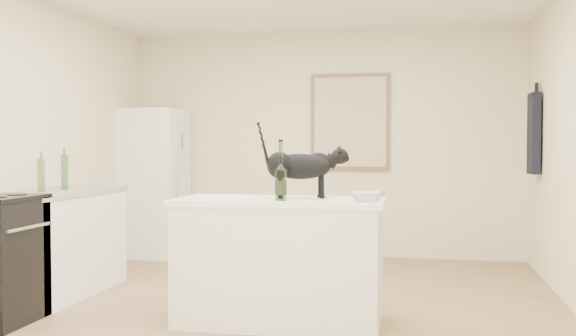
# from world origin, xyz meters

# --- Properties ---
(floor) EXTENTS (5.50, 5.50, 0.00)m
(floor) POSITION_xyz_m (0.00, 0.00, 0.00)
(floor) COLOR olive
(floor) RESTS_ON ground
(wall_back) EXTENTS (4.50, 0.00, 4.50)m
(wall_back) POSITION_xyz_m (0.00, 2.75, 1.30)
(wall_back) COLOR beige
(wall_back) RESTS_ON ground
(wall_front) EXTENTS (4.50, 0.00, 4.50)m
(wall_front) POSITION_xyz_m (0.00, -2.75, 1.30)
(wall_front) COLOR beige
(wall_front) RESTS_ON ground
(wall_left) EXTENTS (0.00, 5.50, 5.50)m
(wall_left) POSITION_xyz_m (-2.25, 0.00, 1.30)
(wall_left) COLOR beige
(wall_left) RESTS_ON ground
(island_base) EXTENTS (1.44, 0.67, 0.86)m
(island_base) POSITION_xyz_m (0.10, -0.20, 0.43)
(island_base) COLOR white
(island_base) RESTS_ON floor
(island_top) EXTENTS (1.50, 0.70, 0.04)m
(island_top) POSITION_xyz_m (0.10, -0.20, 0.88)
(island_top) COLOR white
(island_top) RESTS_ON island_base
(left_cabinets) EXTENTS (0.60, 1.40, 0.86)m
(left_cabinets) POSITION_xyz_m (-1.95, 0.30, 0.43)
(left_cabinets) COLOR white
(left_cabinets) RESTS_ON floor
(left_countertop) EXTENTS (0.62, 1.44, 0.04)m
(left_countertop) POSITION_xyz_m (-1.95, 0.30, 0.88)
(left_countertop) COLOR gray
(left_countertop) RESTS_ON left_cabinets
(fridge) EXTENTS (0.68, 0.68, 1.70)m
(fridge) POSITION_xyz_m (-1.95, 2.35, 0.85)
(fridge) COLOR white
(fridge) RESTS_ON floor
(artwork_frame) EXTENTS (0.90, 0.03, 1.10)m
(artwork_frame) POSITION_xyz_m (0.30, 2.72, 1.55)
(artwork_frame) COLOR brown
(artwork_frame) RESTS_ON wall_back
(artwork_canvas) EXTENTS (0.82, 0.00, 1.02)m
(artwork_canvas) POSITION_xyz_m (0.30, 2.70, 1.55)
(artwork_canvas) COLOR beige
(artwork_canvas) RESTS_ON wall_back
(hanging_garment) EXTENTS (0.08, 0.34, 0.80)m
(hanging_garment) POSITION_xyz_m (2.19, 2.05, 1.40)
(hanging_garment) COLOR black
(hanging_garment) RESTS_ON wall_right
(black_cat) EXTENTS (0.61, 0.35, 0.41)m
(black_cat) POSITION_xyz_m (0.23, -0.11, 1.11)
(black_cat) COLOR black
(black_cat) RESTS_ON island_top
(wine_bottle) EXTENTS (0.10, 0.10, 0.37)m
(wine_bottle) POSITION_xyz_m (0.13, -0.33, 1.09)
(wine_bottle) COLOR #225221
(wine_bottle) RESTS_ON island_top
(glass_bowl) EXTENTS (0.31, 0.31, 0.07)m
(glass_bowl) POSITION_xyz_m (0.73, -0.30, 0.93)
(glass_bowl) COLOR white
(glass_bowl) RESTS_ON island_top
(fridge_paper) EXTENTS (0.06, 0.14, 0.19)m
(fridge_paper) POSITION_xyz_m (-1.60, 2.42, 1.34)
(fridge_paper) COLOR silver
(fridge_paper) RESTS_ON fridge
(counter_bottle_cluster) EXTENTS (0.12, 0.32, 0.30)m
(counter_bottle_cluster) POSITION_xyz_m (-1.97, 0.28, 1.04)
(counter_bottle_cluster) COLOR #285A1F
(counter_bottle_cluster) RESTS_ON left_countertop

